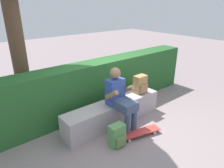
{
  "coord_description": "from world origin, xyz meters",
  "views": [
    {
      "loc": [
        -2.36,
        -2.54,
        2.35
      ],
      "look_at": [
        0.11,
        0.48,
        0.79
      ],
      "focal_mm": 32.51,
      "sensor_mm": 36.0,
      "label": 1
    }
  ],
  "objects_px": {
    "person_skater": "(120,97)",
    "backpack_on_ground": "(117,135)",
    "skateboard_near_person": "(140,132)",
    "backpack_on_bench": "(140,84)",
    "bench_main": "(114,112)"
  },
  "relations": [
    {
      "from": "bench_main",
      "to": "backpack_on_ground",
      "type": "distance_m",
      "value": 0.73
    },
    {
      "from": "bench_main",
      "to": "person_skater",
      "type": "distance_m",
      "value": 0.48
    },
    {
      "from": "person_skater",
      "to": "backpack_on_ground",
      "type": "bearing_deg",
      "value": -135.86
    },
    {
      "from": "skateboard_near_person",
      "to": "backpack_on_bench",
      "type": "relative_size",
      "value": 2.06
    },
    {
      "from": "backpack_on_bench",
      "to": "skateboard_near_person",
      "type": "bearing_deg",
      "value": -135.03
    },
    {
      "from": "skateboard_near_person",
      "to": "backpack_on_ground",
      "type": "xyz_separation_m",
      "value": [
        -0.51,
        0.08,
        0.12
      ]
    },
    {
      "from": "person_skater",
      "to": "backpack_on_ground",
      "type": "height_order",
      "value": "person_skater"
    },
    {
      "from": "skateboard_near_person",
      "to": "backpack_on_ground",
      "type": "bearing_deg",
      "value": 171.37
    },
    {
      "from": "backpack_on_ground",
      "to": "person_skater",
      "type": "bearing_deg",
      "value": 44.14
    },
    {
      "from": "skateboard_near_person",
      "to": "backpack_on_bench",
      "type": "bearing_deg",
      "value": 44.97
    },
    {
      "from": "person_skater",
      "to": "backpack_on_ground",
      "type": "distance_m",
      "value": 0.73
    },
    {
      "from": "person_skater",
      "to": "backpack_on_bench",
      "type": "distance_m",
      "value": 0.81
    },
    {
      "from": "skateboard_near_person",
      "to": "person_skater",
      "type": "bearing_deg",
      "value": 103.64
    },
    {
      "from": "person_skater",
      "to": "skateboard_near_person",
      "type": "xyz_separation_m",
      "value": [
        0.11,
        -0.47,
        -0.6
      ]
    },
    {
      "from": "bench_main",
      "to": "backpack_on_bench",
      "type": "xyz_separation_m",
      "value": [
        0.76,
        -0.01,
        0.43
      ]
    }
  ]
}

